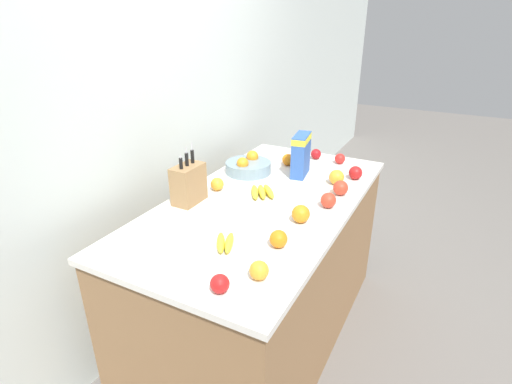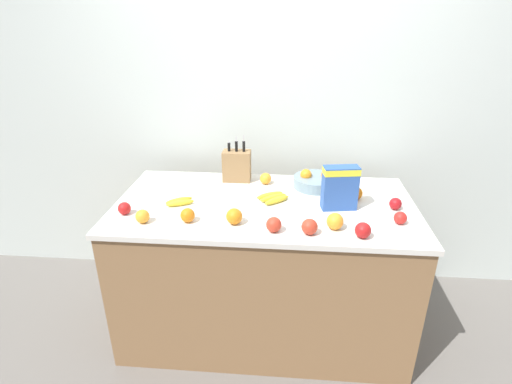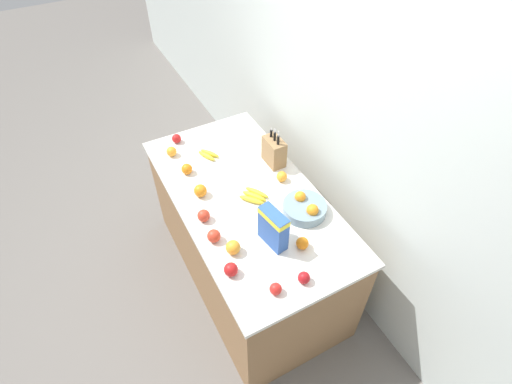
% 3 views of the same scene
% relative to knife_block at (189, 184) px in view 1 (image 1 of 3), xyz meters
% --- Properties ---
extents(ground_plane, '(14.00, 14.00, 0.00)m').
position_rel_knife_block_xyz_m(ground_plane, '(0.21, -0.33, -1.01)').
color(ground_plane, slate).
extents(wall_back, '(9.00, 0.06, 2.60)m').
position_rel_knife_block_xyz_m(wall_back, '(0.21, 0.33, 0.29)').
color(wall_back, silver).
rests_on(wall_back, ground_plane).
extents(counter, '(1.74, 0.90, 0.90)m').
position_rel_knife_block_xyz_m(counter, '(0.21, -0.33, -0.55)').
color(counter, olive).
rests_on(counter, ground_plane).
extents(knife_block, '(0.18, 0.11, 0.31)m').
position_rel_knife_block_xyz_m(knife_block, '(0.00, 0.00, 0.00)').
color(knife_block, '#937047').
rests_on(knife_block, counter).
extents(cereal_box, '(0.21, 0.11, 0.25)m').
position_rel_knife_block_xyz_m(cereal_box, '(0.63, -0.37, 0.04)').
color(cereal_box, '#2D56A8').
rests_on(cereal_box, counter).
extents(fruit_bowl, '(0.28, 0.28, 0.12)m').
position_rel_knife_block_xyz_m(fruit_bowl, '(0.51, -0.07, -0.06)').
color(fruit_bowl, gray).
rests_on(fruit_bowl, counter).
extents(banana_bunch_left, '(0.21, 0.19, 0.04)m').
position_rel_knife_block_xyz_m(banana_bunch_left, '(0.25, -0.29, -0.08)').
color(banana_bunch_left, yellow).
rests_on(banana_bunch_left, counter).
extents(banana_bunch_right, '(0.17, 0.14, 0.03)m').
position_rel_knife_block_xyz_m(banana_bunch_right, '(-0.29, -0.39, -0.09)').
color(banana_bunch_right, yellow).
rests_on(banana_bunch_right, counter).
extents(apple_middle, '(0.07, 0.07, 0.07)m').
position_rel_knife_block_xyz_m(apple_middle, '(-0.55, -0.54, -0.07)').
color(apple_middle, red).
rests_on(apple_middle, counter).
extents(apple_near_bananas, '(0.08, 0.08, 0.08)m').
position_rel_knife_block_xyz_m(apple_near_bananas, '(0.45, -0.67, -0.06)').
color(apple_near_bananas, red).
rests_on(apple_near_bananas, counter).
extents(apple_by_knife_block, '(0.07, 0.07, 0.07)m').
position_rel_knife_block_xyz_m(apple_by_knife_block, '(0.93, -0.52, -0.07)').
color(apple_by_knife_block, red).
rests_on(apple_by_knife_block, counter).
extents(apple_leftmost, '(0.07, 0.07, 0.07)m').
position_rel_knife_block_xyz_m(apple_leftmost, '(0.94, -0.35, -0.07)').
color(apple_leftmost, '#A31419').
rests_on(apple_leftmost, counter).
extents(apple_rear, '(0.08, 0.08, 0.08)m').
position_rel_knife_block_xyz_m(apple_rear, '(0.27, -0.66, -0.06)').
color(apple_rear, red).
rests_on(apple_rear, counter).
extents(apple_rightmost, '(0.08, 0.08, 0.08)m').
position_rel_knife_block_xyz_m(apple_rightmost, '(0.71, -0.68, -0.06)').
color(apple_rightmost, red).
rests_on(apple_rightmost, counter).
extents(orange_front_right, '(0.07, 0.07, 0.07)m').
position_rel_knife_block_xyz_m(orange_front_right, '(0.19, -0.05, -0.07)').
color(orange_front_right, orange).
rests_on(orange_front_right, counter).
extents(orange_front_left, '(0.09, 0.09, 0.09)m').
position_rel_knife_block_xyz_m(orange_front_left, '(0.58, -0.61, -0.06)').
color(orange_front_left, orange).
rests_on(orange_front_left, counter).
extents(orange_by_cereal, '(0.08, 0.08, 0.08)m').
position_rel_knife_block_xyz_m(orange_by_cereal, '(-0.19, -0.60, -0.06)').
color(orange_by_cereal, orange).
rests_on(orange_by_cereal, counter).
extents(orange_front_center, '(0.09, 0.09, 0.09)m').
position_rel_knife_block_xyz_m(orange_front_center, '(0.06, -0.60, -0.06)').
color(orange_front_center, orange).
rests_on(orange_front_center, counter).
extents(orange_mid_right, '(0.07, 0.07, 0.07)m').
position_rel_knife_block_xyz_m(orange_mid_right, '(-0.42, -0.63, -0.07)').
color(orange_mid_right, orange).
rests_on(orange_mid_right, counter).
extents(orange_back_center, '(0.08, 0.08, 0.08)m').
position_rel_knife_block_xyz_m(orange_back_center, '(0.74, -0.23, -0.06)').
color(orange_back_center, orange).
rests_on(orange_back_center, counter).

